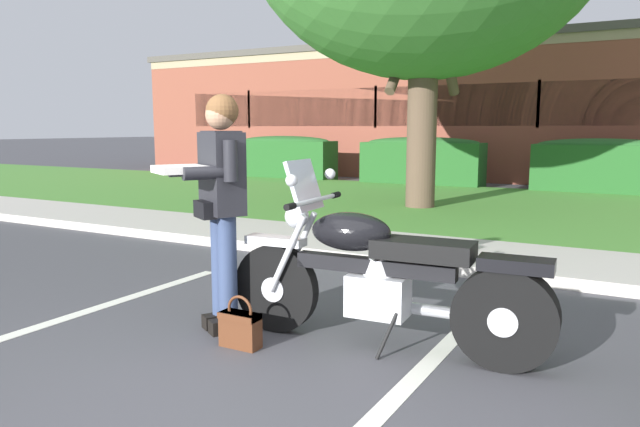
% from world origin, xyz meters
% --- Properties ---
extents(ground_plane, '(140.00, 140.00, 0.00)m').
position_xyz_m(ground_plane, '(0.00, 0.00, 0.00)').
color(ground_plane, '#424247').
extents(curb_strip, '(60.00, 0.20, 0.12)m').
position_xyz_m(curb_strip, '(0.00, 3.52, 0.06)').
color(curb_strip, '#B7B2A8').
rests_on(curb_strip, ground).
extents(concrete_walk, '(60.00, 1.50, 0.08)m').
position_xyz_m(concrete_walk, '(0.00, 4.37, 0.04)').
color(concrete_walk, '#B7B2A8').
rests_on(concrete_walk, ground).
extents(grass_lawn, '(60.00, 6.90, 0.06)m').
position_xyz_m(grass_lawn, '(0.00, 8.57, 0.03)').
color(grass_lawn, '#478433').
rests_on(grass_lawn, ground).
extents(stall_stripe_0, '(0.20, 4.40, 0.01)m').
position_xyz_m(stall_stripe_0, '(-1.91, 0.20, 0.00)').
color(stall_stripe_0, silver).
rests_on(stall_stripe_0, ground).
extents(motorcycle, '(2.24, 0.82, 1.26)m').
position_xyz_m(motorcycle, '(0.57, 1.31, 0.49)').
color(motorcycle, black).
rests_on(motorcycle, ground).
extents(rider_person, '(0.60, 0.67, 1.70)m').
position_xyz_m(rider_person, '(-0.67, 1.08, 1.01)').
color(rider_person, black).
rests_on(rider_person, ground).
extents(handbag, '(0.28, 0.13, 0.36)m').
position_xyz_m(handbag, '(-0.34, 0.86, 0.14)').
color(handbag, '#562D19').
rests_on(handbag, ground).
extents(hedge_left, '(3.01, 0.90, 1.24)m').
position_xyz_m(hedge_left, '(-7.13, 12.21, 0.65)').
color(hedge_left, '#235623').
rests_on(hedge_left, ground).
extents(hedge_center_left, '(3.09, 0.90, 1.24)m').
position_xyz_m(hedge_center_left, '(-2.99, 12.21, 0.65)').
color(hedge_center_left, '#235623').
rests_on(hedge_center_left, ground).
extents(hedge_center_right, '(2.86, 0.90, 1.24)m').
position_xyz_m(hedge_center_right, '(1.16, 12.21, 0.65)').
color(hedge_center_right, '#235623').
rests_on(hedge_center_right, ground).
extents(brick_building, '(26.58, 10.49, 3.96)m').
position_xyz_m(brick_building, '(-0.44, 18.83, 1.99)').
color(brick_building, brown).
rests_on(brick_building, ground).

